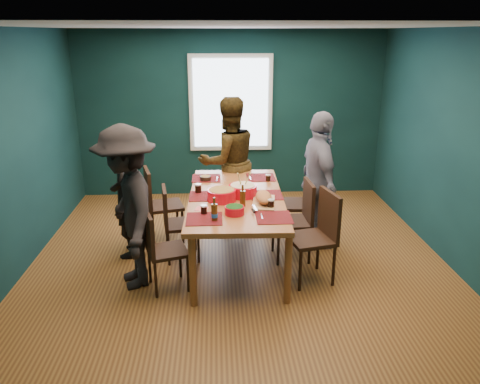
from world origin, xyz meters
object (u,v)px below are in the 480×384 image
object	(u,v)px
bowl_salad	(222,195)
bowl_dumpling	(243,190)
dining_table	(236,202)
bowl_herbs	(235,210)
chair_right_near	(319,230)
person_near_left	(128,208)
person_far_left	(127,196)
cutting_board	(264,198)
chair_left_far	(157,199)
chair_right_far	(310,197)
chair_left_near	(159,245)
person_back	(229,162)
person_right	(319,181)
chair_right_mid	(299,214)
chair_left_mid	(174,218)

from	to	relation	value
bowl_salad	bowl_dumpling	size ratio (longest dim) A/B	0.99
dining_table	bowl_herbs	xyz separation A→B (m)	(-0.04, -0.59, 0.13)
chair_right_near	person_near_left	distance (m)	2.07
person_far_left	bowl_salad	distance (m)	1.22
bowl_salad	cutting_board	bearing A→B (deg)	-14.54
chair_left_far	chair_right_far	xyz separation A→B (m)	(1.99, -0.07, 0.02)
chair_left_near	person_back	xyz separation A→B (m)	(0.79, 1.86, 0.39)
person_right	bowl_herbs	distance (m)	1.45
person_back	chair_right_near	bearing A→B (deg)	97.18
chair_left_far	chair_right_far	size ratio (longest dim) A/B	0.97
person_near_left	bowl_dumpling	distance (m)	1.34
person_far_left	person_near_left	xyz separation A→B (m)	(0.15, -0.73, 0.11)
dining_table	person_near_left	xyz separation A→B (m)	(-1.16, -0.50, 0.14)
bowl_salad	bowl_dumpling	world-z (taller)	bowl_dumpling
chair_right_mid	chair_left_mid	bearing A→B (deg)	175.35
chair_left_far	person_far_left	distance (m)	0.53
bowl_dumpling	person_far_left	bearing A→B (deg)	170.42
person_right	bowl_salad	world-z (taller)	person_right
chair_left_far	bowl_salad	world-z (taller)	chair_left_far
chair_left_far	person_near_left	distance (m)	1.17
chair_right_far	cutting_board	xyz separation A→B (m)	(-0.70, -0.82, 0.29)
chair_right_near	bowl_herbs	xyz separation A→B (m)	(-0.93, -0.07, 0.28)
person_right	person_near_left	bearing A→B (deg)	105.59
chair_left_near	cutting_board	distance (m)	1.25
dining_table	bowl_herbs	distance (m)	0.60
chair_left_near	person_far_left	world-z (taller)	person_far_left
dining_table	person_near_left	bearing A→B (deg)	-154.96
chair_right_near	person_right	xyz separation A→B (m)	(0.17, 0.88, 0.28)
bowl_herbs	bowl_dumpling	bearing A→B (deg)	78.08
dining_table	person_far_left	xyz separation A→B (m)	(-1.32, 0.23, 0.02)
chair_left_mid	chair_right_far	bearing A→B (deg)	6.56
dining_table	person_right	xyz separation A→B (m)	(1.06, 0.36, 0.13)
chair_left_far	bowl_dumpling	size ratio (longest dim) A/B	3.01
chair_left_far	chair_right_mid	xyz separation A→B (m)	(1.77, -0.60, -0.01)
bowl_salad	person_near_left	bearing A→B (deg)	-160.69
chair_left_mid	chair_left_near	bearing A→B (deg)	-106.67
chair_right_near	person_right	size ratio (longest dim) A/B	0.58
dining_table	person_far_left	distance (m)	1.34
chair_right_near	bowl_dumpling	xyz separation A→B (m)	(-0.81, 0.51, 0.30)
person_far_left	person_near_left	world-z (taller)	person_near_left
bowl_dumpling	bowl_herbs	size ratio (longest dim) A/B	1.58
chair_right_mid	bowl_salad	size ratio (longest dim) A/B	2.97
chair_right_far	chair_right_near	distance (m)	1.07
chair_left_mid	chair_right_far	distance (m)	1.80
chair_left_near	bowl_herbs	distance (m)	0.88
person_back	dining_table	bearing A→B (deg)	71.03
chair_right_near	bowl_herbs	world-z (taller)	chair_right_near
chair_right_mid	bowl_dumpling	xyz separation A→B (m)	(-0.68, -0.03, 0.33)
chair_right_mid	person_near_left	bearing A→B (deg)	-167.44
chair_left_far	person_near_left	size ratio (longest dim) A/B	0.56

